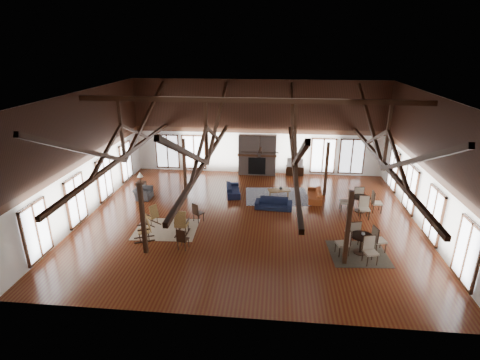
# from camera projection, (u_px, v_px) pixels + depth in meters

# --- Properties ---
(floor) EXTENTS (16.00, 16.00, 0.00)m
(floor) POSITION_uv_depth(u_px,v_px,m) (249.00, 219.00, 18.32)
(floor) COLOR #562C12
(floor) RESTS_ON ground
(ceiling) EXTENTS (16.00, 14.00, 0.02)m
(ceiling) POSITION_uv_depth(u_px,v_px,m) (250.00, 95.00, 16.23)
(ceiling) COLOR black
(ceiling) RESTS_ON wall_back
(wall_back) EXTENTS (16.00, 0.02, 6.00)m
(wall_back) POSITION_uv_depth(u_px,v_px,m) (258.00, 128.00, 23.80)
(wall_back) COLOR silver
(wall_back) RESTS_ON floor
(wall_front) EXTENTS (16.00, 0.02, 6.00)m
(wall_front) POSITION_uv_depth(u_px,v_px,m) (232.00, 233.00, 10.74)
(wall_front) COLOR silver
(wall_front) RESTS_ON floor
(wall_left) EXTENTS (0.02, 14.00, 6.00)m
(wall_left) POSITION_uv_depth(u_px,v_px,m) (84.00, 156.00, 18.02)
(wall_left) COLOR silver
(wall_left) RESTS_ON floor
(wall_right) EXTENTS (0.02, 14.00, 6.00)m
(wall_right) POSITION_uv_depth(u_px,v_px,m) (430.00, 166.00, 16.53)
(wall_right) COLOR silver
(wall_right) RESTS_ON floor
(roof_truss) EXTENTS (15.60, 14.07, 3.14)m
(roof_truss) POSITION_uv_depth(u_px,v_px,m) (250.00, 139.00, 16.91)
(roof_truss) COLOR black
(roof_truss) RESTS_ON wall_back
(post_grid) EXTENTS (8.16, 7.16, 3.05)m
(post_grid) POSITION_uv_depth(u_px,v_px,m) (250.00, 190.00, 17.79)
(post_grid) COLOR black
(post_grid) RESTS_ON floor
(fireplace) EXTENTS (2.50, 0.69, 2.60)m
(fireplace) POSITION_uv_depth(u_px,v_px,m) (257.00, 155.00, 24.09)
(fireplace) COLOR #705F55
(fireplace) RESTS_ON floor
(ceiling_fan) EXTENTS (1.60, 1.60, 0.75)m
(ceiling_fan) POSITION_uv_depth(u_px,v_px,m) (260.00, 151.00, 16.04)
(ceiling_fan) COLOR black
(ceiling_fan) RESTS_ON roof_truss
(sofa_navy_front) EXTENTS (1.95, 0.87, 0.55)m
(sofa_navy_front) POSITION_uv_depth(u_px,v_px,m) (274.00, 204.00, 19.37)
(sofa_navy_front) COLOR #121932
(sofa_navy_front) RESTS_ON floor
(sofa_navy_left) EXTENTS (1.91, 1.01, 0.53)m
(sofa_navy_left) POSITION_uv_depth(u_px,v_px,m) (233.00, 190.00, 21.22)
(sofa_navy_left) COLOR #121732
(sofa_navy_left) RESTS_ON floor
(sofa_orange) EXTENTS (1.87, 0.80, 0.54)m
(sofa_orange) POSITION_uv_depth(u_px,v_px,m) (315.00, 195.00, 20.50)
(sofa_orange) COLOR brown
(sofa_orange) RESTS_ON floor
(coffee_table) EXTENTS (1.30, 0.91, 0.45)m
(coffee_table) POSITION_uv_depth(u_px,v_px,m) (279.00, 191.00, 20.74)
(coffee_table) COLOR brown
(coffee_table) RESTS_ON floor
(vase) EXTENTS (0.21, 0.21, 0.19)m
(vase) POSITION_uv_depth(u_px,v_px,m) (281.00, 188.00, 20.72)
(vase) COLOR #B2B2B2
(vase) RESTS_ON coffee_table
(armchair) EXTENTS (0.98, 0.86, 0.62)m
(armchair) POSITION_uv_depth(u_px,v_px,m) (143.00, 193.00, 20.61)
(armchair) COLOR #2C2D2F
(armchair) RESTS_ON floor
(side_table_lamp) EXTENTS (0.48, 0.48, 1.24)m
(side_table_lamp) POSITION_uv_depth(u_px,v_px,m) (141.00, 185.00, 21.38)
(side_table_lamp) COLOR black
(side_table_lamp) RESTS_ON floor
(rocking_chair_a) EXTENTS (0.89, 0.77, 1.02)m
(rocking_chair_a) POSITION_uv_depth(u_px,v_px,m) (153.00, 215.00, 17.60)
(rocking_chair_a) COLOR olive
(rocking_chair_a) RESTS_ON floor
(rocking_chair_b) EXTENTS (0.55, 0.95, 1.20)m
(rocking_chair_b) POSITION_uv_depth(u_px,v_px,m) (181.00, 224.00, 16.63)
(rocking_chair_b) COLOR olive
(rocking_chair_b) RESTS_ON floor
(rocking_chair_c) EXTENTS (0.99, 0.77, 1.13)m
(rocking_chair_c) POSITION_uv_depth(u_px,v_px,m) (146.00, 229.00, 16.23)
(rocking_chair_c) COLOR olive
(rocking_chair_c) RESTS_ON floor
(side_chair_a) EXTENTS (0.58, 0.58, 0.98)m
(side_chair_a) POSITION_uv_depth(u_px,v_px,m) (197.00, 211.00, 17.81)
(side_chair_a) COLOR black
(side_chair_a) RESTS_ON floor
(side_chair_b) EXTENTS (0.48, 0.48, 0.96)m
(side_chair_b) POSITION_uv_depth(u_px,v_px,m) (182.00, 238.00, 15.43)
(side_chair_b) COLOR black
(side_chair_b) RESTS_ON floor
(cafe_table_near) EXTENTS (2.16, 2.16, 1.10)m
(cafe_table_near) POSITION_uv_depth(u_px,v_px,m) (361.00, 241.00, 15.21)
(cafe_table_near) COLOR black
(cafe_table_near) RESTS_ON floor
(cafe_table_far) EXTENTS (2.10, 2.10, 1.10)m
(cafe_table_far) POSITION_uv_depth(u_px,v_px,m) (361.00, 201.00, 18.96)
(cafe_table_far) COLOR black
(cafe_table_far) RESTS_ON floor
(cup_near) EXTENTS (0.17, 0.17, 0.11)m
(cup_near) POSITION_uv_depth(u_px,v_px,m) (363.00, 234.00, 15.15)
(cup_near) COLOR #B2B2B2
(cup_near) RESTS_ON cafe_table_near
(cup_far) EXTENTS (0.16, 0.16, 0.10)m
(cup_far) POSITION_uv_depth(u_px,v_px,m) (363.00, 197.00, 18.80)
(cup_far) COLOR #B2B2B2
(cup_far) RESTS_ON cafe_table_far
(tv_console) EXTENTS (1.14, 0.43, 0.57)m
(tv_console) POSITION_uv_depth(u_px,v_px,m) (295.00, 171.00, 24.29)
(tv_console) COLOR black
(tv_console) RESTS_ON floor
(television) EXTENTS (1.03, 0.21, 0.59)m
(television) POSITION_uv_depth(u_px,v_px,m) (295.00, 162.00, 24.09)
(television) COLOR #B2B2B2
(television) RESTS_ON tv_console
(rug_tan) EXTENTS (2.90, 2.32, 0.01)m
(rug_tan) POSITION_uv_depth(u_px,v_px,m) (166.00, 229.00, 17.31)
(rug_tan) COLOR tan
(rug_tan) RESTS_ON floor
(rug_navy) EXTENTS (3.68, 2.90, 0.01)m
(rug_navy) POSITION_uv_depth(u_px,v_px,m) (277.00, 196.00, 20.98)
(rug_navy) COLOR #1C274E
(rug_navy) RESTS_ON floor
(rug_dark) EXTENTS (2.44, 2.25, 0.01)m
(rug_dark) POSITION_uv_depth(u_px,v_px,m) (358.00, 254.00, 15.32)
(rug_dark) COLOR black
(rug_dark) RESTS_ON floor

